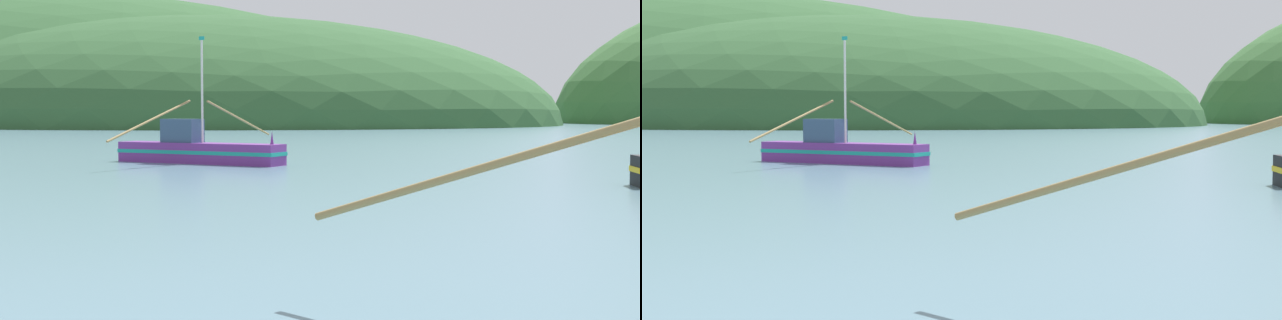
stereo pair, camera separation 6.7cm
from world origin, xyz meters
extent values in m
ellipsoid|color=#2D562D|center=(-48.43, 184.61, 0.00)|extent=(158.54, 126.83, 48.54)
ellipsoid|color=#2D562D|center=(-96.49, 215.07, 0.00)|extent=(202.72, 162.17, 67.58)
cylinder|color=#997F4C|center=(-2.62, 9.54, 2.23)|extent=(5.41, 2.63, 2.00)
cube|color=#6B2D84|center=(-15.35, 43.02, 0.58)|extent=(10.27, 5.51, 1.15)
cube|color=teal|center=(-15.35, 43.02, 0.63)|extent=(10.37, 5.56, 0.21)
cone|color=#6B2D84|center=(-10.91, 41.18, 1.50)|extent=(0.26, 0.26, 0.70)
cube|color=#334C6B|center=(-16.43, 43.47, 1.82)|extent=(2.51, 1.97, 1.34)
cylinder|color=silver|center=(-15.13, 42.93, 4.00)|extent=(0.12, 0.12, 5.70)
cube|color=teal|center=(-15.13, 42.93, 6.97)|extent=(0.34, 0.17, 0.20)
cylinder|color=#997F4C|center=(-13.79, 46.77, 2.47)|extent=(2.61, 6.08, 2.15)
cylinder|color=#997F4C|center=(-16.91, 39.27, 2.47)|extent=(2.61, 6.08, 2.15)
camera|label=1|loc=(-3.98, -1.46, 2.89)|focal=45.58mm
camera|label=2|loc=(-3.92, -1.45, 2.89)|focal=45.58mm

